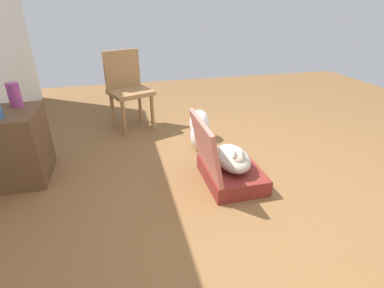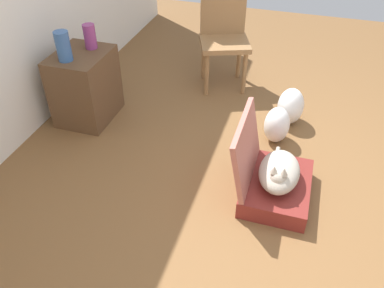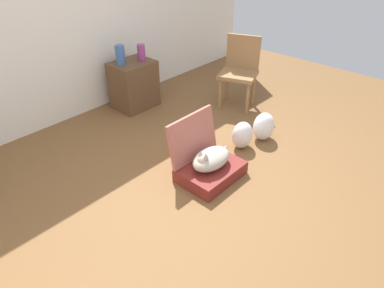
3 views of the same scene
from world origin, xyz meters
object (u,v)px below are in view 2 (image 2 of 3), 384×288
(suitcase_base, at_px, (276,188))
(plastic_bag_clear, at_px, (291,106))
(plastic_bag_white, at_px, (277,125))
(vase_tall, at_px, (63,46))
(side_table, at_px, (85,86))
(vase_short, at_px, (90,36))
(chair, at_px, (224,35))
(cat, at_px, (279,172))

(suitcase_base, xyz_separation_m, plastic_bag_clear, (0.97, 0.02, 0.10))
(plastic_bag_white, relative_size, vase_tall, 1.30)
(side_table, xyz_separation_m, vase_short, (0.13, -0.04, 0.41))
(vase_tall, bearing_deg, side_table, -17.07)
(suitcase_base, bearing_deg, plastic_bag_clear, 1.15)
(plastic_bag_clear, bearing_deg, chair, 54.94)
(suitcase_base, bearing_deg, vase_tall, 78.14)
(plastic_bag_white, bearing_deg, vase_tall, 99.04)
(vase_short, distance_m, chair, 1.30)
(cat, distance_m, plastic_bag_clear, 0.98)
(vase_tall, bearing_deg, chair, -43.29)
(plastic_bag_white, height_order, plastic_bag_clear, plastic_bag_clear)
(vase_short, bearing_deg, plastic_bag_clear, -79.60)
(plastic_bag_clear, bearing_deg, plastic_bag_white, 165.94)
(side_table, relative_size, vase_tall, 2.57)
(vase_tall, distance_m, chair, 1.55)
(cat, bearing_deg, suitcase_base, -2.64)
(vase_short, height_order, chair, chair)
(side_table, bearing_deg, plastic_bag_clear, -75.67)
(cat, distance_m, side_table, 1.86)
(suitcase_base, height_order, vase_short, vase_short)
(cat, height_order, plastic_bag_clear, cat)
(plastic_bag_white, xyz_separation_m, plastic_bag_clear, (0.31, -0.08, 0.01))
(cat, height_order, vase_short, vase_short)
(vase_short, relative_size, chair, 0.22)
(suitcase_base, height_order, side_table, side_table)
(vase_tall, height_order, chair, chair)
(plastic_bag_clear, bearing_deg, vase_short, 100.40)
(plastic_bag_white, bearing_deg, vase_short, 90.17)
(suitcase_base, bearing_deg, cat, 177.36)
(suitcase_base, height_order, plastic_bag_clear, plastic_bag_clear)
(vase_short, bearing_deg, cat, -110.83)
(plastic_bag_clear, height_order, vase_short, vase_short)
(plastic_bag_white, distance_m, vase_short, 1.74)
(plastic_bag_white, relative_size, chair, 0.34)
(suitcase_base, relative_size, cat, 1.18)
(suitcase_base, relative_size, chair, 0.66)
(plastic_bag_clear, distance_m, vase_tall, 1.98)
(plastic_bag_clear, distance_m, vase_short, 1.83)
(cat, distance_m, chair, 1.72)
(suitcase_base, bearing_deg, plastic_bag_white, 8.41)
(plastic_bag_white, xyz_separation_m, vase_tall, (-0.27, 1.73, 0.59))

